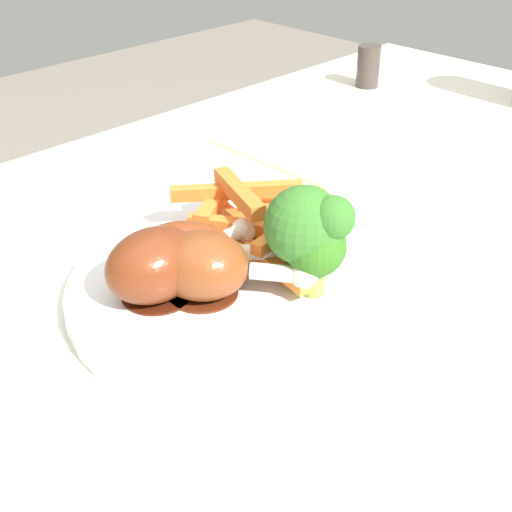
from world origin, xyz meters
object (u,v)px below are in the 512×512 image
(dining_table, at_px, (258,391))
(chicken_drumstick_near, at_px, (191,253))
(broccoli_floret_middle, at_px, (315,245))
(carrot_fries_pile, at_px, (257,225))
(broccoli_floret_front, at_px, (310,225))
(pepper_shaker, at_px, (368,66))
(chicken_drumstick_far, at_px, (160,263))
(dinner_plate, at_px, (256,286))
(chicken_drumstick_extra, at_px, (204,265))

(dining_table, relative_size, chicken_drumstick_near, 11.62)
(dining_table, distance_m, broccoli_floret_middle, 0.17)
(dining_table, height_order, carrot_fries_pile, carrot_fries_pile)
(broccoli_floret_front, bearing_deg, dining_table, 92.88)
(pepper_shaker, bearing_deg, chicken_drumstick_far, -158.01)
(dinner_plate, height_order, carrot_fries_pile, carrot_fries_pile)
(dining_table, bearing_deg, broccoli_floret_front, -87.12)
(carrot_fries_pile, height_order, chicken_drumstick_near, carrot_fries_pile)
(chicken_drumstick_far, bearing_deg, chicken_drumstick_extra, -43.01)
(dinner_plate, xyz_separation_m, carrot_fries_pile, (0.04, 0.03, 0.02))
(carrot_fries_pile, relative_size, chicken_drumstick_extra, 1.34)
(dining_table, distance_m, chicken_drumstick_far, 0.17)
(broccoli_floret_front, xyz_separation_m, chicken_drumstick_extra, (-0.06, 0.05, -0.03))
(broccoli_floret_middle, height_order, chicken_drumstick_far, broccoli_floret_middle)
(chicken_drumstick_far, bearing_deg, chicken_drumstick_near, -1.37)
(carrot_fries_pile, relative_size, pepper_shaker, 2.82)
(carrot_fries_pile, height_order, chicken_drumstick_extra, carrot_fries_pile)
(chicken_drumstick_far, distance_m, chicken_drumstick_extra, 0.03)
(dinner_plate, bearing_deg, chicken_drumstick_extra, 159.96)
(dinner_plate, relative_size, chicken_drumstick_near, 2.51)
(chicken_drumstick_near, xyz_separation_m, chicken_drumstick_far, (-0.03, 0.00, 0.00))
(chicken_drumstick_far, distance_m, pepper_shaker, 0.55)
(chicken_drumstick_near, bearing_deg, pepper_shaker, 23.17)
(dining_table, xyz_separation_m, carrot_fries_pile, (0.02, 0.02, 0.14))
(carrot_fries_pile, bearing_deg, broccoli_floret_middle, -104.05)
(chicken_drumstick_extra, bearing_deg, dinner_plate, -20.04)
(chicken_drumstick_far, relative_size, pepper_shaker, 2.39)
(dinner_plate, bearing_deg, broccoli_floret_front, -61.25)
(dinner_plate, bearing_deg, dining_table, 40.14)
(chicken_drumstick_far, height_order, chicken_drumstick_extra, chicken_drumstick_far)
(chicken_drumstick_near, bearing_deg, broccoli_floret_middle, -55.92)
(broccoli_floret_front, bearing_deg, dinner_plate, 118.75)
(chicken_drumstick_extra, bearing_deg, dining_table, 0.05)
(broccoli_floret_front, distance_m, broccoli_floret_middle, 0.01)
(chicken_drumstick_extra, height_order, pepper_shaker, chicken_drumstick_extra)
(dinner_plate, relative_size, pepper_shaker, 5.15)
(broccoli_floret_front, height_order, chicken_drumstick_extra, broccoli_floret_front)
(dining_table, bearing_deg, pepper_shaker, 27.57)
(broccoli_floret_middle, bearing_deg, pepper_shaker, 32.84)
(dinner_plate, distance_m, broccoli_floret_middle, 0.06)
(dinner_plate, bearing_deg, broccoli_floret_middle, -66.27)
(broccoli_floret_front, bearing_deg, pepper_shaker, 32.38)
(chicken_drumstick_near, bearing_deg, dinner_plate, -46.42)
(chicken_drumstick_far, bearing_deg, pepper_shaker, 21.99)
(dining_table, height_order, dinner_plate, dinner_plate)
(carrot_fries_pile, bearing_deg, dining_table, -133.00)
(dining_table, height_order, chicken_drumstick_near, chicken_drumstick_near)
(broccoli_floret_middle, height_order, chicken_drumstick_extra, broccoli_floret_middle)
(carrot_fries_pile, height_order, chicken_drumstick_far, chicken_drumstick_far)
(chicken_drumstick_far, bearing_deg, broccoli_floret_front, -41.14)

